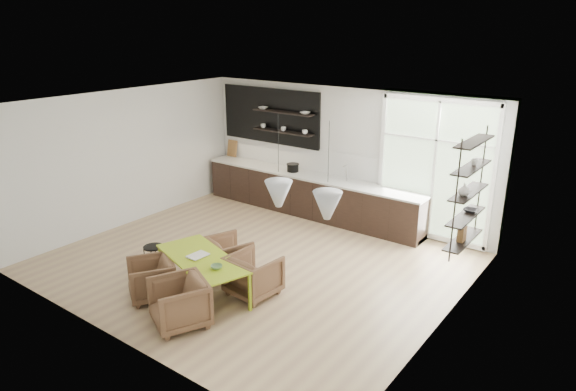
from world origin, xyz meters
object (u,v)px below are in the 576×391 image
at_px(dining_table, 202,261).
at_px(armchair_back_left, 228,256).
at_px(armchair_back_right, 254,275).
at_px(wire_stool, 154,255).
at_px(armchair_front_left, 151,279).
at_px(armchair_front_right, 179,303).

relative_size(dining_table, armchair_back_left, 2.71).
distance_m(armchair_back_right, wire_stool, 1.99).
bearing_deg(dining_table, armchair_back_right, 56.34).
distance_m(armchair_back_right, armchair_front_left, 1.62).
relative_size(armchair_back_left, armchair_front_left, 1.01).
height_order(dining_table, armchair_front_right, armchair_front_right).
distance_m(dining_table, armchair_back_right, 0.86).
height_order(armchair_back_left, armchair_back_right, armchair_back_right).
relative_size(armchair_back_right, wire_stool, 1.61).
bearing_deg(armchair_front_right, armchair_back_left, 134.98).
bearing_deg(armchair_front_right, armchair_back_right, 103.59).
height_order(armchair_back_left, wire_stool, armchair_back_left).
distance_m(armchair_back_left, wire_stool, 1.32).
bearing_deg(armchair_front_left, armchair_front_right, 17.11).
xyz_separation_m(armchair_back_left, armchair_back_right, (0.85, -0.31, 0.01)).
height_order(dining_table, armchair_back_right, armchair_back_right).
xyz_separation_m(armchair_back_left, wire_stool, (-1.10, -0.72, -0.03)).
bearing_deg(wire_stool, armchair_front_right, -28.65).
bearing_deg(armchair_back_right, armchair_front_left, 45.35).
distance_m(armchair_front_right, wire_stool, 1.89).
distance_m(armchair_back_right, armchair_front_right, 1.35).
relative_size(armchair_back_left, armchair_front_right, 0.93).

